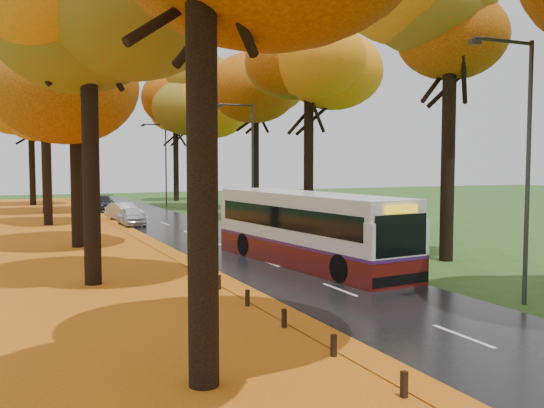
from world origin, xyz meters
TOP-DOWN VIEW (x-y plane):
  - road at (0.00, 25.00)m, footprint 6.50×90.00m
  - centre_line at (0.00, 25.00)m, footprint 0.12×90.00m
  - leaf_verge at (-9.00, 25.00)m, footprint 12.00×90.00m
  - leaf_drift at (-3.05, 25.00)m, footprint 0.90×90.00m
  - trees_left at (-7.18, 27.06)m, footprint 9.20×74.00m
  - trees_right at (7.19, 26.91)m, footprint 9.30×74.20m
  - bollard_row at (-3.70, 4.70)m, footprint 0.11×23.51m
  - streetlamp_near at (3.95, 8.00)m, footprint 2.45×0.18m
  - streetlamp_mid at (3.95, 30.00)m, footprint 2.45×0.18m
  - streetlamp_far at (3.95, 52.00)m, footprint 2.45×0.18m
  - bus at (1.40, 17.00)m, footprint 3.89×11.69m
  - car_white at (-2.35, 35.80)m, footprint 1.53×3.63m
  - car_silver at (-2.13, 39.56)m, footprint 2.38×4.16m
  - car_dark at (-2.35, 48.84)m, footprint 2.92×5.00m

SIDE VIEW (x-z plane):
  - leaf_verge at x=-9.00m, z-range 0.00..0.02m
  - road at x=0.00m, z-range 0.00..0.04m
  - leaf_drift at x=-3.05m, z-range 0.04..0.05m
  - centre_line at x=0.00m, z-range 0.04..0.05m
  - bollard_row at x=-3.70m, z-range 0.00..0.52m
  - car_white at x=-2.35m, z-range 0.04..1.27m
  - car_silver at x=-2.13m, z-range 0.04..1.34m
  - car_dark at x=-2.35m, z-range 0.04..1.40m
  - bus at x=1.40m, z-range 0.11..3.13m
  - streetlamp_near at x=3.95m, z-range 0.71..8.71m
  - streetlamp_mid at x=3.95m, z-range 0.71..8.71m
  - streetlamp_far at x=3.95m, z-range 0.71..8.71m
  - trees_left at x=-7.18m, z-range 2.59..16.48m
  - trees_right at x=7.19m, z-range 2.71..16.67m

